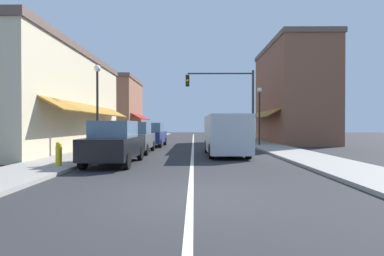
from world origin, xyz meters
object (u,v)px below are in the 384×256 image
(street_lamp_right_mid, at_px, (259,106))
(traffic_signal_mast_arm, at_px, (230,94))
(parked_car_second_left, at_px, (136,138))
(street_lamp_left_near, at_px, (97,95))
(parked_car_nearest_left, at_px, (115,143))
(fire_hydrant, at_px, (59,154))
(parked_car_third_left, at_px, (152,135))
(van_in_lane, at_px, (225,134))

(street_lamp_right_mid, bearing_deg, traffic_signal_mast_arm, 147.58)
(traffic_signal_mast_arm, bearing_deg, street_lamp_right_mid, -32.42)
(parked_car_second_left, xyz_separation_m, street_lamp_left_near, (-1.74, -1.39, 2.33))
(parked_car_nearest_left, xyz_separation_m, fire_hydrant, (-1.76, -1.14, -0.33))
(traffic_signal_mast_arm, relative_size, street_lamp_left_near, 1.26)
(street_lamp_left_near, bearing_deg, parked_car_third_left, 73.29)
(parked_car_nearest_left, relative_size, parked_car_third_left, 0.99)
(parked_car_second_left, relative_size, van_in_lane, 0.79)
(parked_car_third_left, height_order, traffic_signal_mast_arm, traffic_signal_mast_arm)
(van_in_lane, height_order, fire_hydrant, van_in_lane)
(street_lamp_right_mid, xyz_separation_m, fire_hydrant, (-9.91, -11.17, -2.47))
(van_in_lane, relative_size, street_lamp_left_near, 1.10)
(van_in_lane, bearing_deg, traffic_signal_mast_arm, 79.90)
(street_lamp_left_near, distance_m, street_lamp_right_mid, 12.00)
(parked_car_nearest_left, relative_size, street_lamp_left_near, 0.86)
(parked_car_nearest_left, height_order, street_lamp_left_near, street_lamp_left_near)
(street_lamp_right_mid, bearing_deg, parked_car_second_left, -147.67)
(parked_car_second_left, bearing_deg, traffic_signal_mast_arm, 45.67)
(parked_car_nearest_left, height_order, parked_car_third_left, same)
(parked_car_second_left, height_order, street_lamp_right_mid, street_lamp_right_mid)
(parked_car_nearest_left, xyz_separation_m, parked_car_second_left, (-0.11, 4.80, 0.00))
(street_lamp_right_mid, bearing_deg, parked_car_third_left, -178.82)
(parked_car_second_left, relative_size, street_lamp_left_near, 0.87)
(parked_car_third_left, bearing_deg, van_in_lane, -51.28)
(street_lamp_left_near, height_order, street_lamp_right_mid, street_lamp_left_near)
(traffic_signal_mast_arm, distance_m, street_lamp_left_near, 11.27)
(parked_car_second_left, distance_m, fire_hydrant, 6.17)
(parked_car_nearest_left, bearing_deg, van_in_lane, 35.89)
(van_in_lane, bearing_deg, street_lamp_left_near, -179.81)
(parked_car_nearest_left, xyz_separation_m, parked_car_third_left, (0.09, 9.87, 0.00))
(street_lamp_left_near, xyz_separation_m, street_lamp_right_mid, (10.01, 6.63, -0.19))
(street_lamp_left_near, bearing_deg, van_in_lane, 1.51)
(traffic_signal_mast_arm, height_order, street_lamp_right_mid, traffic_signal_mast_arm)
(parked_car_third_left, distance_m, street_lamp_right_mid, 8.35)
(street_lamp_left_near, height_order, fire_hydrant, street_lamp_left_near)
(parked_car_nearest_left, xyz_separation_m, van_in_lane, (4.90, 3.58, 0.27))
(traffic_signal_mast_arm, bearing_deg, van_in_lane, -98.78)
(van_in_lane, bearing_deg, street_lamp_right_mid, 61.89)
(parked_car_second_left, relative_size, traffic_signal_mast_arm, 0.69)
(street_lamp_right_mid, bearing_deg, parked_car_nearest_left, -129.12)
(parked_car_nearest_left, distance_m, fire_hydrant, 2.12)
(fire_hydrant, bearing_deg, van_in_lane, 35.33)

